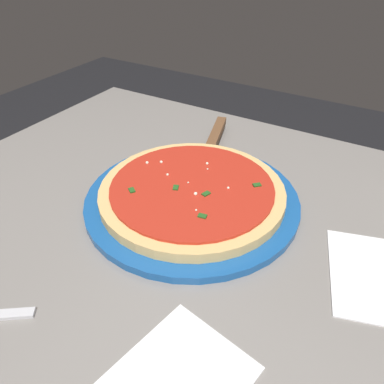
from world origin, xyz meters
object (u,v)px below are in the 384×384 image
pizza_server (212,145)px  napkin_folded_right (180,377)px  serving_plate (192,199)px  pizza (192,191)px

pizza_server → napkin_folded_right: pizza_server is taller
serving_plate → pizza_server: 0.16m
pizza → pizza_server: (-0.05, 0.15, -0.00)m
napkin_folded_right → pizza_server: bearing=114.1°
serving_plate → pizza_server: (-0.05, 0.15, 0.01)m
pizza → napkin_folded_right: pizza is taller
serving_plate → napkin_folded_right: bearing=-61.7°
serving_plate → pizza: bearing=-118.5°
napkin_folded_right → pizza: bearing=118.3°
pizza → napkin_folded_right: (0.13, -0.24, -0.02)m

